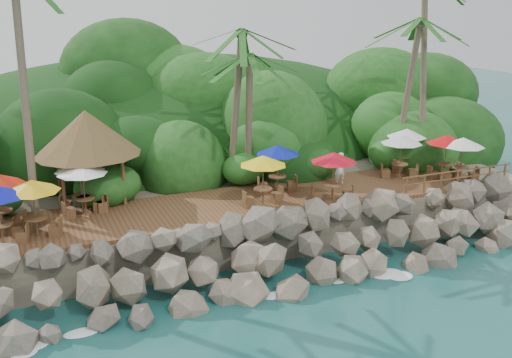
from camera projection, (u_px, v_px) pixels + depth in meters
name	position (u px, v px, depth m)	size (l,w,h in m)	color
ground	(310.00, 293.00, 24.70)	(140.00, 140.00, 0.00)	#19514F
land_base	(198.00, 172.00, 38.51)	(32.00, 25.20, 2.10)	gray
jungle_hill	(170.00, 160.00, 45.43)	(44.80, 28.00, 15.40)	#143811
seawall	(290.00, 251.00, 26.13)	(29.00, 4.00, 2.30)	gray
terrace	(256.00, 202.00, 29.35)	(26.00, 5.00, 0.20)	brown
jungle_foliage	(203.00, 191.00, 37.93)	(44.00, 16.00, 12.00)	#143811
foam_line	(307.00, 289.00, 24.96)	(25.20, 0.80, 0.06)	white
palms	(235.00, 2.00, 28.83)	(30.82, 6.80, 12.58)	brown
palapa	(86.00, 133.00, 28.23)	(5.19, 5.19, 4.60)	brown
dining_clusters	(251.00, 161.00, 28.59)	(25.77, 5.50, 2.52)	brown
railing	(458.00, 177.00, 31.04)	(7.20, 0.10, 1.00)	brown
waiter	(340.00, 169.00, 31.51)	(0.66, 0.44, 1.82)	silver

